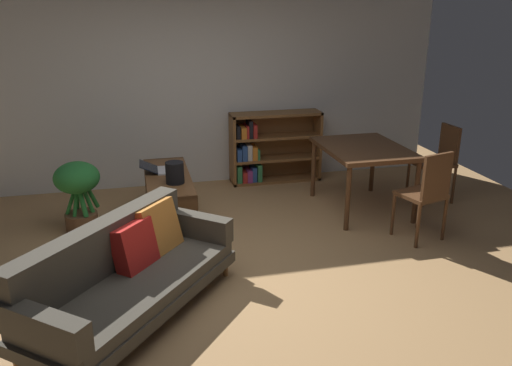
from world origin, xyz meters
TOP-DOWN VIEW (x-y plane):
  - ground_plane at (0.00, 0.00)m, footprint 8.16×8.16m
  - back_wall_panel at (0.00, 2.70)m, footprint 6.80×0.10m
  - fabric_couch at (-0.90, -0.39)m, footprint 1.80×1.94m
  - media_console at (-0.45, 1.23)m, footprint 0.47×1.36m
  - open_laptop at (-0.51, 1.40)m, footprint 0.42×0.31m
  - desk_speaker at (-0.39, 0.96)m, footprint 0.19×0.19m
  - potted_floor_plant at (-1.39, 1.33)m, footprint 0.48×0.48m
  - dining_table at (1.82, 1.21)m, footprint 0.91×1.19m
  - dining_chair_near at (2.86, 1.27)m, footprint 0.48×0.41m
  - dining_chair_far at (2.09, 0.25)m, footprint 0.50×0.49m
  - bookshelf at (1.01, 2.50)m, footprint 1.24×0.34m

SIDE VIEW (x-z plane):
  - ground_plane at x=0.00m, z-range 0.00..0.00m
  - media_console at x=-0.45m, z-range -0.01..0.58m
  - fabric_couch at x=-0.90m, z-range -0.02..0.72m
  - bookshelf at x=1.01m, z-range -0.02..0.94m
  - potted_floor_plant at x=-1.39m, z-range 0.10..0.87m
  - dining_chair_near at x=2.86m, z-range 0.06..1.01m
  - dining_chair_far at x=2.09m, z-range 0.06..1.03m
  - open_laptop at x=-0.51m, z-range 0.56..0.67m
  - dining_table at x=1.82m, z-range 0.31..1.08m
  - desk_speaker at x=-0.39m, z-range 0.59..0.81m
  - back_wall_panel at x=0.00m, z-range 0.00..2.70m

